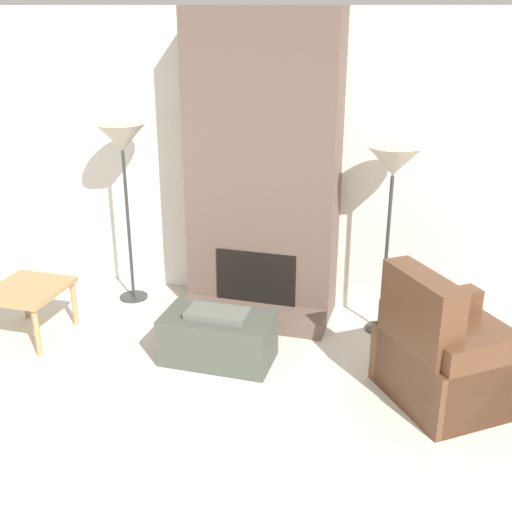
{
  "coord_description": "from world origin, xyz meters",
  "views": [
    {
      "loc": [
        1.42,
        -2.0,
        2.59
      ],
      "look_at": [
        0.0,
        2.95,
        0.58
      ],
      "focal_mm": 45.0,
      "sensor_mm": 36.0,
      "label": 1
    }
  ],
  "objects_px": {
    "armchair": "(448,359)",
    "side_table": "(28,294)",
    "floor_lamp_left": "(122,144)",
    "floor_lamp_right": "(393,169)",
    "ottoman": "(218,337)"
  },
  "relations": [
    {
      "from": "side_table",
      "to": "floor_lamp_right",
      "type": "distance_m",
      "value": 3.13
    },
    {
      "from": "floor_lamp_left",
      "to": "armchair",
      "type": "bearing_deg",
      "value": -17.5
    },
    {
      "from": "armchair",
      "to": "side_table",
      "type": "relative_size",
      "value": 1.93
    },
    {
      "from": "floor_lamp_left",
      "to": "floor_lamp_right",
      "type": "xyz_separation_m",
      "value": [
        2.33,
        -0.0,
        -0.06
      ]
    },
    {
      "from": "side_table",
      "to": "floor_lamp_right",
      "type": "bearing_deg",
      "value": 18.02
    },
    {
      "from": "ottoman",
      "to": "floor_lamp_right",
      "type": "xyz_separation_m",
      "value": [
        1.17,
        0.87,
        1.21
      ]
    },
    {
      "from": "armchair",
      "to": "floor_lamp_left",
      "type": "bearing_deg",
      "value": 35.44
    },
    {
      "from": "ottoman",
      "to": "floor_lamp_right",
      "type": "relative_size",
      "value": 0.54
    },
    {
      "from": "armchair",
      "to": "side_table",
      "type": "bearing_deg",
      "value": 53.12
    },
    {
      "from": "armchair",
      "to": "floor_lamp_right",
      "type": "distance_m",
      "value": 1.52
    },
    {
      "from": "ottoman",
      "to": "floor_lamp_right",
      "type": "distance_m",
      "value": 1.9
    },
    {
      "from": "ottoman",
      "to": "side_table",
      "type": "height_order",
      "value": "side_table"
    },
    {
      "from": "armchair",
      "to": "floor_lamp_right",
      "type": "bearing_deg",
      "value": -6.27
    },
    {
      "from": "side_table",
      "to": "floor_lamp_left",
      "type": "height_order",
      "value": "floor_lamp_left"
    },
    {
      "from": "ottoman",
      "to": "side_table",
      "type": "bearing_deg",
      "value": -178.35
    }
  ]
}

